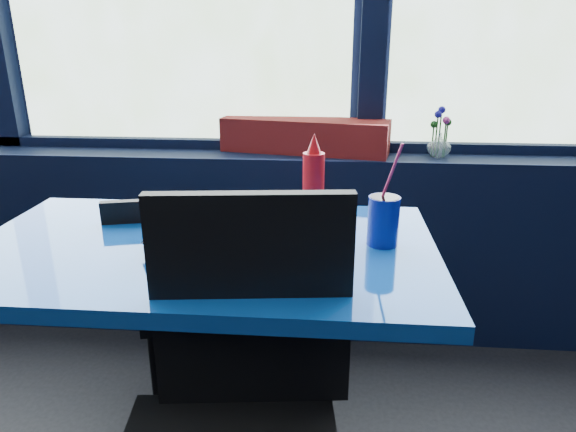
# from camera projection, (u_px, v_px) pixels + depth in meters

# --- Properties ---
(window_sill) EXTENTS (5.00, 0.26, 0.80)m
(window_sill) POSITION_uv_depth(u_px,v_px,m) (188.00, 240.00, 2.28)
(window_sill) COLOR black
(window_sill) RESTS_ON ground
(near_table) EXTENTS (1.20, 0.70, 0.75)m
(near_table) POSITION_uv_depth(u_px,v_px,m) (206.00, 306.00, 1.39)
(near_table) COLOR black
(near_table) RESTS_ON ground
(chair_near_front) EXTENTS (0.49, 0.49, 0.97)m
(chair_near_front) POSITION_uv_depth(u_px,v_px,m) (238.00, 410.00, 1.01)
(chair_near_front) COLOR black
(chair_near_front) RESTS_ON ground
(chair_near_back) EXTENTS (0.45, 0.45, 0.82)m
(chair_near_back) POSITION_uv_depth(u_px,v_px,m) (189.00, 291.00, 1.68)
(chair_near_back) COLOR black
(chair_near_back) RESTS_ON ground
(planter_box) EXTENTS (0.71, 0.30, 0.14)m
(planter_box) POSITION_uv_depth(u_px,v_px,m) (305.00, 135.00, 2.11)
(planter_box) COLOR maroon
(planter_box) RESTS_ON window_sill
(flower_vase) EXTENTS (0.10, 0.10, 0.20)m
(flower_vase) POSITION_uv_depth(u_px,v_px,m) (439.00, 142.00, 2.03)
(flower_vase) COLOR silver
(flower_vase) RESTS_ON window_sill
(food_basket) EXTENTS (0.33, 0.33, 0.10)m
(food_basket) POSITION_uv_depth(u_px,v_px,m) (207.00, 234.00, 1.29)
(food_basket) COLOR #AE0B10
(food_basket) RESTS_ON near_table
(ketchup_bottle) EXTENTS (0.06, 0.06, 0.24)m
(ketchup_bottle) POSITION_uv_depth(u_px,v_px,m) (313.00, 178.00, 1.53)
(ketchup_bottle) COLOR #AE0B10
(ketchup_bottle) RESTS_ON near_table
(soda_cup) EXTENTS (0.08, 0.08, 0.27)m
(soda_cup) POSITION_uv_depth(u_px,v_px,m) (383.00, 220.00, 1.30)
(soda_cup) COLOR navy
(soda_cup) RESTS_ON near_table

